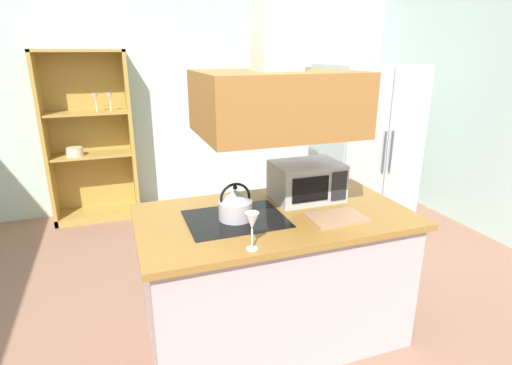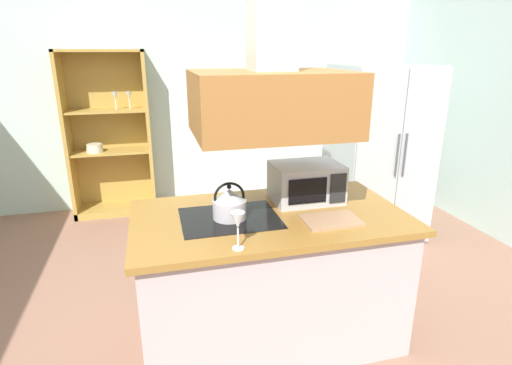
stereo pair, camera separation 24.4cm
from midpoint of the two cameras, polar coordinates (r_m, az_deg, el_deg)
ground_plane at (r=2.90m, az=-3.55°, el=-22.54°), size 7.80×7.80×0.00m
wall_back at (r=5.19m, az=-13.37°, el=11.70°), size 6.00×0.12×2.70m
kitchen_island at (r=2.79m, az=-0.10°, el=-12.95°), size 1.72×0.97×0.90m
range_hood at (r=2.39m, az=-0.11°, el=14.02°), size 0.90×0.70×1.28m
refrigerator at (r=4.36m, az=13.32°, el=4.23°), size 0.90×0.77×1.76m
dish_cabinet at (r=5.03m, az=-23.51°, el=4.66°), size 0.93×0.40×1.90m
kettle at (r=2.48m, az=-5.74°, el=-3.10°), size 0.21×0.21×0.23m
cutting_board at (r=2.53m, az=8.52°, el=-4.94°), size 0.34×0.24×0.02m
microwave at (r=2.80m, az=4.64°, el=0.19°), size 0.46×0.35×0.26m
wine_glass_on_counter at (r=2.08m, az=-3.95°, el=-5.68°), size 0.08×0.08×0.21m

